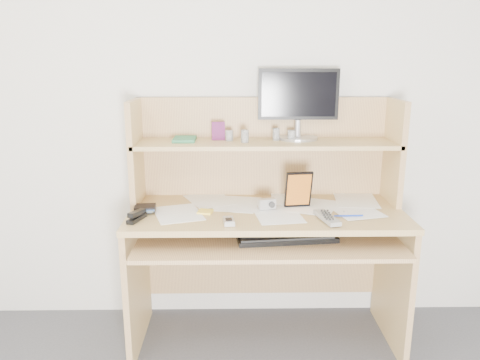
{
  "coord_description": "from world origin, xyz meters",
  "views": [
    {
      "loc": [
        -0.17,
        -0.8,
        1.51
      ],
      "look_at": [
        -0.14,
        1.43,
        0.92
      ],
      "focal_mm": 35.0,
      "sensor_mm": 36.0,
      "label": 1
    }
  ],
  "objects_px": {
    "desk": "(265,215)",
    "monitor": "(298,102)",
    "keyboard": "(286,236)",
    "tv_remote": "(327,218)",
    "game_case": "(298,189)"
  },
  "relations": [
    {
      "from": "desk",
      "to": "game_case",
      "type": "xyz_separation_m",
      "value": [
        0.16,
        -0.06,
        0.16
      ]
    },
    {
      "from": "desk",
      "to": "game_case",
      "type": "height_order",
      "value": "desk"
    },
    {
      "from": "desk",
      "to": "monitor",
      "type": "relative_size",
      "value": 3.24
    },
    {
      "from": "desk",
      "to": "monitor",
      "type": "xyz_separation_m",
      "value": [
        0.18,
        0.16,
        0.59
      ]
    },
    {
      "from": "keyboard",
      "to": "tv_remote",
      "type": "xyz_separation_m",
      "value": [
        0.19,
        -0.02,
        0.1
      ]
    },
    {
      "from": "keyboard",
      "to": "monitor",
      "type": "relative_size",
      "value": 1.15
    },
    {
      "from": "desk",
      "to": "game_case",
      "type": "distance_m",
      "value": 0.24
    },
    {
      "from": "game_case",
      "to": "monitor",
      "type": "relative_size",
      "value": 0.45
    },
    {
      "from": "tv_remote",
      "to": "desk",
      "type": "bearing_deg",
      "value": 124.72
    },
    {
      "from": "game_case",
      "to": "desk",
      "type": "bearing_deg",
      "value": 153.12
    },
    {
      "from": "desk",
      "to": "keyboard",
      "type": "bearing_deg",
      "value": -69.53
    },
    {
      "from": "monitor",
      "to": "keyboard",
      "type": "bearing_deg",
      "value": -102.38
    },
    {
      "from": "desk",
      "to": "keyboard",
      "type": "height_order",
      "value": "desk"
    },
    {
      "from": "tv_remote",
      "to": "monitor",
      "type": "height_order",
      "value": "monitor"
    },
    {
      "from": "desk",
      "to": "monitor",
      "type": "distance_m",
      "value": 0.63
    }
  ]
}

